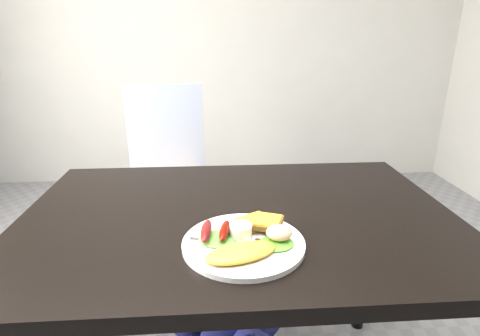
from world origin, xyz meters
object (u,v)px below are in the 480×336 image
dining_table (239,219)px  plate (244,244)px  dining_chair (165,184)px  person (198,154)px

dining_table → plate: bearing=-90.0°
dining_chair → person: size_ratio=0.29×
dining_table → person: bearing=103.4°
dining_table → dining_chair: dining_table is taller
dining_table → dining_chair: 1.08m
dining_table → person: person is taller
person → plate: size_ratio=5.17×
person → plate: bearing=81.1°
dining_table → plate: (-0.00, -0.18, 0.03)m
dining_table → dining_chair: bearing=109.3°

